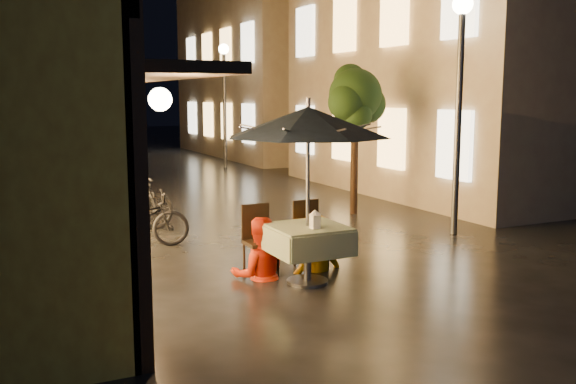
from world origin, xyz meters
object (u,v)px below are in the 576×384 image
table_lantern (315,218)px  person_orange (259,218)px  cafe_table (308,240)px  patio_umbrella (308,122)px  streetlamp_near (460,71)px  person_yellow (316,217)px  bicycle_0 (134,220)px

table_lantern → person_orange: person_orange is taller
cafe_table → patio_umbrella: bearing=0.0°
streetlamp_near → table_lantern: bearing=-154.9°
cafe_table → person_yellow: 0.69m
table_lantern → bicycle_0: table_lantern is taller
bicycle_0 → person_yellow: bearing=-132.7°
person_orange → table_lantern: bearing=136.3°
patio_umbrella → person_yellow: 1.53m
patio_umbrella → table_lantern: patio_umbrella is taller
cafe_table → person_orange: size_ratio=0.60×
table_lantern → person_yellow: 0.85m
cafe_table → person_yellow: size_ratio=0.64×
person_orange → streetlamp_near: bearing=-152.2°
cafe_table → person_orange: (-0.47, 0.54, 0.24)m
table_lantern → person_orange: (-0.47, 0.75, -0.10)m
cafe_table → patio_umbrella: size_ratio=0.40×
person_yellow → bicycle_0: size_ratio=0.87×
person_orange → bicycle_0: (-1.18, 2.41, -0.36)m
person_orange → person_yellow: size_ratio=1.07×
cafe_table → table_lantern: (0.00, -0.21, 0.33)m
cafe_table → person_orange: 0.75m
person_yellow → bicycle_0: person_yellow is taller
patio_umbrella → table_lantern: 1.25m
bicycle_0 → table_lantern: bearing=-145.4°
streetlamp_near → bicycle_0: 6.16m
cafe_table → patio_umbrella: (0.00, 0.00, 1.56)m
cafe_table → table_lantern: size_ratio=3.96×
table_lantern → bicycle_0: bearing=117.6°
cafe_table → person_orange: bearing=131.0°
streetlamp_near → person_yellow: bearing=-162.8°
person_yellow → bicycle_0: bearing=-55.7°
streetlamp_near → patio_umbrella: bearing=-157.4°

